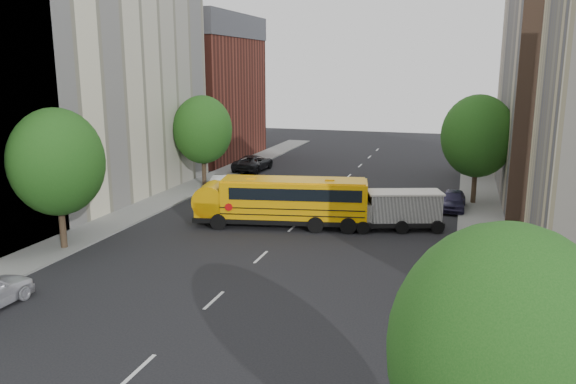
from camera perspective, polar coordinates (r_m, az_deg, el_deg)
The scene contains 17 objects.
ground at distance 32.19m, azimuth -1.55°, elevation -5.51°, with size 120.00×120.00×0.00m, color black.
sidewalk_left at distance 41.35m, azimuth -14.51°, elevation -1.72°, with size 3.00×80.00×0.12m, color slate.
sidewalk_right at distance 35.39m, azimuth 19.19°, elevation -4.44°, with size 3.00×80.00×0.12m, color slate.
lane_markings at distance 41.41m, azimuth 2.93°, elevation -1.39°, with size 0.15×64.00×0.01m, color silver.
building_left_cream at distance 44.73m, azimuth -21.79°, elevation 11.72°, with size 10.00×26.00×20.00m, color beige.
building_left_redbrick at distance 63.52m, azimuth -8.90°, elevation 9.28°, with size 10.00×15.00×13.00m, color maroon.
building_right_far at distance 49.60m, azimuth 27.14°, elevation 10.08°, with size 10.00×22.00×18.00m, color #BCAA92.
street_tree_1 at distance 32.95m, azimuth -22.44°, elevation 2.83°, with size 5.12×5.12×7.90m.
street_tree_2 at distance 48.05m, azimuth -8.66°, elevation 6.27°, with size 4.99×4.99×7.71m.
street_tree_3 at distance 12.30m, azimuth 21.05°, elevation -15.09°, with size 4.61×4.61×7.11m.
street_tree_4 at distance 43.23m, azimuth 18.71°, elevation 5.39°, with size 5.25×5.25×8.10m.
street_tree_5 at distance 55.20m, azimuth 18.48°, elevation 6.44°, with size 4.86×4.86×7.51m.
school_bus at distance 35.68m, azimuth -0.73°, elevation -0.74°, with size 11.50×4.64×3.17m.
safari_truck at distance 35.75m, azimuth 11.00°, elevation -1.74°, with size 6.04×3.70×2.44m.
parked_car_1 at distance 46.97m, azimuth -6.55°, elevation 1.03°, with size 1.39×3.97×1.31m, color silver.
parked_car_2 at distance 55.41m, azimuth -3.56°, elevation 2.98°, with size 2.57×5.57×1.55m, color black.
parked_car_4 at distance 41.74m, azimuth 16.43°, elevation -0.79°, with size 1.68×4.17×1.42m, color #312D4F.
Camera 1 is at (9.95, -28.93, 10.00)m, focal length 35.00 mm.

